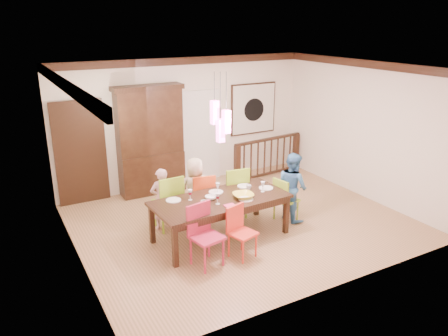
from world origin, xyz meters
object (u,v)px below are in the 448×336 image
person_far_mid (195,190)px  person_far_left (162,199)px  dining_table (221,202)px  chair_end_right (287,196)px  china_hutch (150,140)px  person_end_right (292,186)px  balustrade (268,156)px  chair_far_left (168,198)px

person_far_mid → person_far_left: bearing=9.1°
dining_table → person_far_left: size_ratio=2.08×
chair_end_right → china_hutch: china_hutch is taller
person_end_right → chair_end_right: bearing=90.6°
balustrade → person_far_left: person_far_left is taller
person_far_left → person_end_right: size_ratio=0.87×
person_far_mid → chair_far_left: bearing=13.1°
chair_far_left → person_end_right: person_end_right is taller
dining_table → balustrade: balustrade is taller
china_hutch → chair_far_left: bearing=-101.1°
china_hutch → chair_end_right: bearing=-56.6°
dining_table → person_end_right: person_end_right is taller
chair_far_left → person_far_mid: person_far_mid is taller
balustrade → person_end_right: (-1.00, -2.28, 0.16)m
chair_end_right → person_far_mid: 1.73m
chair_far_left → china_hutch: 1.98m
dining_table → chair_far_left: 1.05m
chair_end_right → person_far_left: bearing=59.3°
person_far_mid → china_hutch: bearing=-72.5°
person_far_left → chair_far_left: bearing=155.6°
balustrade → person_end_right: person_end_right is taller
chair_end_right → balustrade: bearing=-36.4°
china_hutch → person_far_mid: (0.21, -1.83, -0.57)m
balustrade → dining_table: bearing=-143.8°
dining_table → person_end_right: size_ratio=1.82×
chair_end_right → person_far_left: 2.35m
person_far_left → person_end_right: 2.48m
balustrade → person_end_right: size_ratio=1.51×
china_hutch → balustrade: 2.97m
chair_far_left → person_far_mid: 0.57m
person_far_left → person_end_right: bearing=159.4°
dining_table → balustrade: 3.47m
person_far_left → balustrade: bearing=-157.6°
chair_far_left → china_hutch: size_ratio=0.44×
balustrade → china_hutch: bearing=167.4°
person_end_right → chair_far_left: bearing=69.0°
china_hutch → person_far_left: 1.96m
china_hutch → balustrade: bearing=-6.9°
dining_table → china_hutch: size_ratio=1.01×
chair_end_right → dining_table: bearing=81.2°
china_hutch → person_end_right: 3.27m
person_far_left → dining_table: bearing=130.1°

